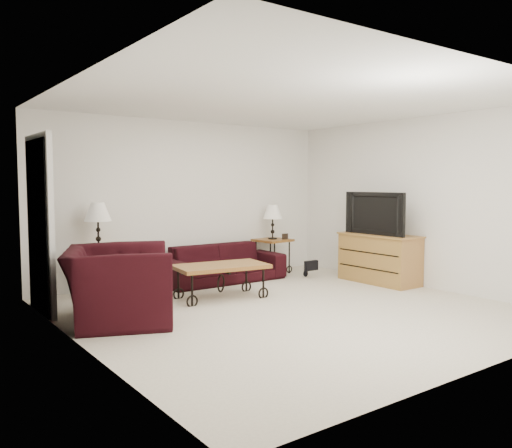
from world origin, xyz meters
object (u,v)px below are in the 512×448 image
(lamp_left, at_px, (98,226))
(coffee_table, at_px, (221,281))
(sofa, at_px, (223,263))
(lamp_right, at_px, (273,222))
(armchair, at_px, (118,285))
(backpack, at_px, (306,262))
(television, at_px, (379,213))
(side_table_left, at_px, (99,272))
(side_table_right, at_px, (273,256))
(tv_stand, at_px, (379,258))

(lamp_left, distance_m, coffee_table, 1.85)
(sofa, bearing_deg, lamp_right, 9.09)
(sofa, bearing_deg, armchair, -149.24)
(lamp_left, height_order, armchair, lamp_left)
(lamp_left, distance_m, backpack, 3.35)
(lamp_left, height_order, television, television)
(sofa, xyz_separation_m, side_table_left, (-1.89, 0.18, 0.03))
(backpack, bearing_deg, lamp_right, 83.81)
(armchair, bearing_deg, side_table_left, 10.87)
(side_table_right, xyz_separation_m, television, (0.77, -1.66, 0.78))
(backpack, bearing_deg, sofa, 137.35)
(side_table_left, height_order, coffee_table, side_table_left)
(sofa, height_order, coffee_table, sofa)
(side_table_right, bearing_deg, armchair, -155.89)
(side_table_right, distance_m, backpack, 0.66)
(side_table_right, distance_m, television, 1.99)
(television, bearing_deg, coffee_table, -101.15)
(side_table_right, relative_size, tv_stand, 0.46)
(coffee_table, height_order, television, television)
(side_table_left, distance_m, television, 4.20)
(television, bearing_deg, armchair, -92.52)
(side_table_right, height_order, backpack, side_table_right)
(armchair, bearing_deg, side_table_right, -43.42)
(armchair, height_order, tv_stand, armchair)
(backpack, bearing_deg, coffee_table, 171.12)
(sofa, xyz_separation_m, tv_stand, (1.91, -1.48, 0.09))
(television, bearing_deg, side_table_left, -113.76)
(lamp_right, bearing_deg, lamp_left, 180.00)
(lamp_left, relative_size, backpack, 1.28)
(sofa, distance_m, lamp_right, 1.28)
(sofa, relative_size, lamp_left, 3.08)
(armchair, xyz_separation_m, television, (4.08, -0.18, 0.66))
(side_table_left, xyz_separation_m, television, (3.78, -1.66, 0.76))
(coffee_table, bearing_deg, side_table_right, 33.26)
(lamp_left, distance_m, tv_stand, 4.19)
(sofa, distance_m, tv_stand, 2.42)
(sofa, relative_size, coffee_table, 1.62)
(television, bearing_deg, lamp_left, -113.76)
(sofa, bearing_deg, television, -38.10)
(sofa, distance_m, television, 2.53)
(coffee_table, xyz_separation_m, tv_stand, (2.56, -0.50, 0.15))
(side_table_left, height_order, lamp_right, lamp_right)
(lamp_left, bearing_deg, side_table_left, 0.00)
(lamp_left, bearing_deg, tv_stand, -23.65)
(armchair, bearing_deg, lamp_right, -43.42)
(armchair, relative_size, television, 1.13)
(side_table_right, bearing_deg, sofa, -170.91)
(backpack, bearing_deg, side_table_right, 83.81)
(armchair, bearing_deg, backpack, -53.79)
(sofa, bearing_deg, tv_stand, -37.81)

